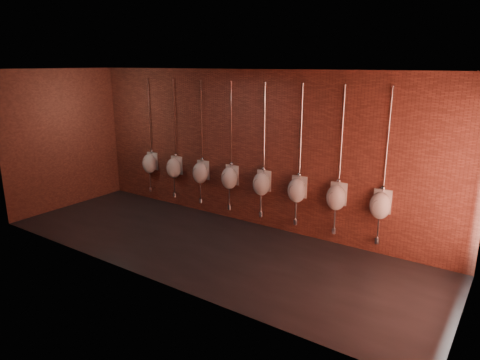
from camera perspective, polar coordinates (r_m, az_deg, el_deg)
The scene contains 10 objects.
ground at distance 8.11m, azimuth -4.21°, elevation -8.81°, with size 8.50×8.50×0.00m, color black.
room_shell at distance 7.52m, azimuth -4.51°, elevation 5.32°, with size 8.54×3.04×3.22m.
urinal_0 at distance 10.66m, azimuth -11.96°, elevation 2.23°, with size 0.40×0.36×2.72m.
urinal_1 at distance 10.10m, azimuth -8.80°, elevation 1.67°, with size 0.40×0.36×2.72m.
urinal_2 at distance 9.59m, azimuth -5.29°, elevation 1.04°, with size 0.40×0.36×2.72m.
urinal_3 at distance 9.11m, azimuth -1.41°, elevation 0.34°, with size 0.40×0.36×2.72m.
urinal_4 at distance 8.68m, azimuth 2.89°, elevation -0.43°, with size 0.40×0.36×2.72m.
urinal_5 at distance 8.30m, azimuth 7.60°, elevation -1.28°, with size 0.40×0.36×2.72m.
urinal_6 at distance 7.99m, azimuth 12.72°, elevation -2.19°, with size 0.40×0.36×2.72m.
urinal_7 at distance 7.75m, azimuth 18.22°, elevation -3.15°, with size 0.40×0.36×2.72m.
Camera 1 is at (4.66, -5.75, 3.31)m, focal length 32.00 mm.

